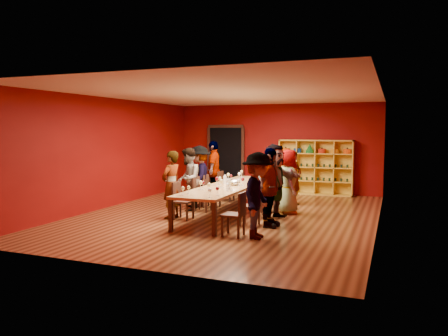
{
  "coord_description": "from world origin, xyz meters",
  "views": [
    {
      "loc": [
        3.8,
        -10.09,
        2.12
      ],
      "look_at": [
        -0.26,
        0.27,
        1.15
      ],
      "focal_mm": 35.0,
      "sensor_mm": 36.0,
      "label": 1
    }
  ],
  "objects_px": {
    "chair_person_left_4": "(224,185)",
    "person_right_2": "(275,181)",
    "chair_person_right_2": "(265,197)",
    "wine_bottle": "(258,173)",
    "shelving_unit": "(316,165)",
    "spittoon_bowl": "(234,182)",
    "person_right_0": "(258,195)",
    "person_right_3": "(288,182)",
    "chair_person_left_1": "(181,198)",
    "person_left_1": "(171,185)",
    "person_left_4": "(214,171)",
    "person_right_4": "(294,178)",
    "tasting_table": "(230,187)",
    "person_left_3": "(200,176)",
    "chair_person_right_1": "(253,203)",
    "chair_person_right_3": "(273,193)",
    "person_left_2": "(188,179)",
    "chair_person_left_2": "(200,192)",
    "chair_person_left_3": "(209,189)",
    "chair_person_right_4": "(284,187)",
    "person_right_1": "(269,188)",
    "chair_person_right_0": "(237,212)"
  },
  "relations": [
    {
      "from": "chair_person_right_0",
      "to": "wine_bottle",
      "type": "bearing_deg",
      "value": 100.92
    },
    {
      "from": "chair_person_left_4",
      "to": "person_right_2",
      "type": "xyz_separation_m",
      "value": [
        2.06,
        -1.94,
        0.4
      ]
    },
    {
      "from": "person_left_3",
      "to": "wine_bottle",
      "type": "distance_m",
      "value": 1.78
    },
    {
      "from": "person_left_3",
      "to": "chair_person_left_3",
      "type": "bearing_deg",
      "value": 71.65
    },
    {
      "from": "tasting_table",
      "to": "chair_person_right_3",
      "type": "bearing_deg",
      "value": 39.12
    },
    {
      "from": "spittoon_bowl",
      "to": "person_left_2",
      "type": "bearing_deg",
      "value": 173.61
    },
    {
      "from": "tasting_table",
      "to": "chair_person_right_3",
      "type": "xyz_separation_m",
      "value": [
        0.91,
        0.74,
        -0.2
      ]
    },
    {
      "from": "tasting_table",
      "to": "person_left_4",
      "type": "xyz_separation_m",
      "value": [
        -1.24,
        1.93,
        0.2
      ]
    },
    {
      "from": "tasting_table",
      "to": "shelving_unit",
      "type": "xyz_separation_m",
      "value": [
        1.4,
        4.32,
        0.28
      ]
    },
    {
      "from": "person_left_1",
      "to": "person_right_2",
      "type": "height_order",
      "value": "person_right_2"
    },
    {
      "from": "person_right_0",
      "to": "person_right_3",
      "type": "distance_m",
      "value": 2.74
    },
    {
      "from": "chair_person_right_3",
      "to": "chair_person_left_1",
      "type": "bearing_deg",
      "value": -137.98
    },
    {
      "from": "person_right_1",
      "to": "person_right_2",
      "type": "xyz_separation_m",
      "value": [
        -0.13,
        0.93,
        0.03
      ]
    },
    {
      "from": "chair_person_left_3",
      "to": "person_right_4",
      "type": "xyz_separation_m",
      "value": [
        2.09,
        1.18,
        0.27
      ]
    },
    {
      "from": "tasting_table",
      "to": "person_right_2",
      "type": "bearing_deg",
      "value": -0.67
    },
    {
      "from": "shelving_unit",
      "to": "person_right_3",
      "type": "bearing_deg",
      "value": -91.44
    },
    {
      "from": "person_right_3",
      "to": "spittoon_bowl",
      "type": "xyz_separation_m",
      "value": [
        -1.21,
        -0.68,
        0.0
      ]
    },
    {
      "from": "chair_person_right_2",
      "to": "chair_person_right_0",
      "type": "bearing_deg",
      "value": -90.0
    },
    {
      "from": "person_left_4",
      "to": "person_right_4",
      "type": "relative_size",
      "value": 1.17
    },
    {
      "from": "shelving_unit",
      "to": "person_left_2",
      "type": "relative_size",
      "value": 1.45
    },
    {
      "from": "chair_person_left_1",
      "to": "chair_person_right_4",
      "type": "relative_size",
      "value": 1.0
    },
    {
      "from": "shelving_unit",
      "to": "spittoon_bowl",
      "type": "distance_m",
      "value": 4.46
    },
    {
      "from": "person_left_1",
      "to": "chair_person_right_3",
      "type": "height_order",
      "value": "person_left_1"
    },
    {
      "from": "chair_person_left_1",
      "to": "chair_person_right_0",
      "type": "bearing_deg",
      "value": -31.15
    },
    {
      "from": "person_right_1",
      "to": "chair_person_left_2",
      "type": "bearing_deg",
      "value": 67.56
    },
    {
      "from": "person_left_4",
      "to": "shelving_unit",
      "type": "bearing_deg",
      "value": 119.28
    },
    {
      "from": "chair_person_right_2",
      "to": "wine_bottle",
      "type": "distance_m",
      "value": 2.17
    },
    {
      "from": "person_left_4",
      "to": "chair_person_right_0",
      "type": "bearing_deg",
      "value": 15.77
    },
    {
      "from": "tasting_table",
      "to": "person_left_3",
      "type": "distance_m",
      "value": 1.46
    },
    {
      "from": "chair_person_left_4",
      "to": "person_right_2",
      "type": "bearing_deg",
      "value": -43.31
    },
    {
      "from": "chair_person_right_1",
      "to": "person_right_3",
      "type": "relative_size",
      "value": 0.55
    },
    {
      "from": "person_left_3",
      "to": "person_right_0",
      "type": "height_order",
      "value": "person_right_0"
    },
    {
      "from": "chair_person_left_2",
      "to": "person_right_4",
      "type": "relative_size",
      "value": 0.58
    },
    {
      "from": "chair_person_right_3",
      "to": "person_right_4",
      "type": "bearing_deg",
      "value": 77.87
    },
    {
      "from": "person_left_3",
      "to": "spittoon_bowl",
      "type": "bearing_deg",
      "value": 41.29
    },
    {
      "from": "chair_person_left_4",
      "to": "person_right_4",
      "type": "distance_m",
      "value": 2.11
    },
    {
      "from": "chair_person_left_1",
      "to": "chair_person_left_4",
      "type": "bearing_deg",
      "value": 90.0
    },
    {
      "from": "shelving_unit",
      "to": "person_left_4",
      "type": "xyz_separation_m",
      "value": [
        -2.64,
        -2.39,
        -0.09
      ]
    },
    {
      "from": "tasting_table",
      "to": "chair_person_right_2",
      "type": "bearing_deg",
      "value": -0.85
    },
    {
      "from": "person_left_1",
      "to": "person_right_2",
      "type": "xyz_separation_m",
      "value": [
        2.31,
        0.89,
        0.09
      ]
    },
    {
      "from": "person_left_3",
      "to": "wine_bottle",
      "type": "xyz_separation_m",
      "value": [
        1.34,
        1.16,
        0.03
      ]
    },
    {
      "from": "tasting_table",
      "to": "person_left_1",
      "type": "height_order",
      "value": "person_left_1"
    },
    {
      "from": "shelving_unit",
      "to": "chair_person_right_4",
      "type": "height_order",
      "value": "shelving_unit"
    },
    {
      "from": "chair_person_left_3",
      "to": "chair_person_right_3",
      "type": "distance_m",
      "value": 1.82
    },
    {
      "from": "person_left_1",
      "to": "wine_bottle",
      "type": "relative_size",
      "value": 4.77
    },
    {
      "from": "chair_person_left_1",
      "to": "person_left_1",
      "type": "relative_size",
      "value": 0.55
    },
    {
      "from": "shelving_unit",
      "to": "person_left_1",
      "type": "bearing_deg",
      "value": -116.06
    },
    {
      "from": "wine_bottle",
      "to": "person_left_1",
      "type": "bearing_deg",
      "value": -114.22
    },
    {
      "from": "person_right_1",
      "to": "person_left_4",
      "type": "bearing_deg",
      "value": 46.54
    },
    {
      "from": "tasting_table",
      "to": "person_right_2",
      "type": "relative_size",
      "value": 2.5
    }
  ]
}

